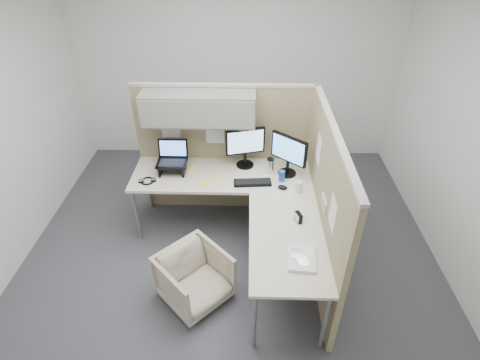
{
  "coord_description": "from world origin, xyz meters",
  "views": [
    {
      "loc": [
        0.18,
        -2.9,
        3.06
      ],
      "look_at": [
        0.1,
        0.25,
        0.85
      ],
      "focal_mm": 28.0,
      "sensor_mm": 36.0,
      "label": 1
    }
  ],
  "objects_px": {
    "office_chair": "(194,276)",
    "desk": "(242,200)",
    "keyboard": "(253,183)",
    "monitor_left": "(245,145)"
  },
  "relations": [
    {
      "from": "desk",
      "to": "monitor_left",
      "type": "relative_size",
      "value": 4.29
    },
    {
      "from": "office_chair",
      "to": "monitor_left",
      "type": "height_order",
      "value": "monitor_left"
    },
    {
      "from": "office_chair",
      "to": "desk",
      "type": "bearing_deg",
      "value": 12.66
    },
    {
      "from": "keyboard",
      "to": "office_chair",
      "type": "bearing_deg",
      "value": -125.36
    },
    {
      "from": "desk",
      "to": "office_chair",
      "type": "distance_m",
      "value": 0.89
    },
    {
      "from": "desk",
      "to": "keyboard",
      "type": "height_order",
      "value": "keyboard"
    },
    {
      "from": "office_chair",
      "to": "keyboard",
      "type": "distance_m",
      "value": 1.15
    },
    {
      "from": "office_chair",
      "to": "keyboard",
      "type": "height_order",
      "value": "keyboard"
    },
    {
      "from": "monitor_left",
      "to": "keyboard",
      "type": "distance_m",
      "value": 0.45
    },
    {
      "from": "office_chair",
      "to": "monitor_left",
      "type": "distance_m",
      "value": 1.52
    }
  ]
}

